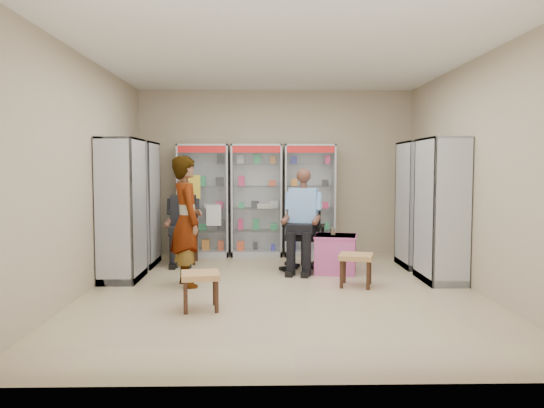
{
  "coord_description": "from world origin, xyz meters",
  "views": [
    {
      "loc": [
        -0.27,
        -6.78,
        1.6
      ],
      "look_at": [
        -0.12,
        0.7,
        1.08
      ],
      "focal_mm": 35.0,
      "sensor_mm": 36.0,
      "label": 1
    }
  ],
  "objects_px": {
    "standing_man": "(187,221)",
    "office_chair": "(303,233)",
    "cabinet_right_far": "(418,205)",
    "cabinet_right_near": "(441,210)",
    "cabinet_back_left": "(204,200)",
    "woven_stool_a": "(356,270)",
    "cabinet_back_mid": "(257,200)",
    "wooden_chair": "(184,235)",
    "cabinet_back_right": "(309,200)",
    "seated_shopkeeper": "(304,223)",
    "cabinet_left_far": "(140,204)",
    "cabinet_left_near": "(122,210)",
    "woven_stool_b": "(201,291)",
    "pink_trunk": "(336,254)"
  },
  "relations": [
    {
      "from": "standing_man",
      "to": "office_chair",
      "type": "bearing_deg",
      "value": -78.2
    },
    {
      "from": "cabinet_right_far",
      "to": "cabinet_right_near",
      "type": "xyz_separation_m",
      "value": [
        0.0,
        -1.1,
        0.0
      ]
    },
    {
      "from": "cabinet_back_left",
      "to": "woven_stool_a",
      "type": "xyz_separation_m",
      "value": [
        2.3,
        -2.51,
        -0.78
      ]
    },
    {
      "from": "cabinet_back_mid",
      "to": "wooden_chair",
      "type": "distance_m",
      "value": 1.5
    },
    {
      "from": "cabinet_back_left",
      "to": "cabinet_right_near",
      "type": "bearing_deg",
      "value": -32.28
    },
    {
      "from": "wooden_chair",
      "to": "woven_stool_a",
      "type": "xyz_separation_m",
      "value": [
        2.55,
        -1.78,
        -0.25
      ]
    },
    {
      "from": "cabinet_back_mid",
      "to": "standing_man",
      "type": "relative_size",
      "value": 1.15
    },
    {
      "from": "cabinet_back_right",
      "to": "standing_man",
      "type": "xyz_separation_m",
      "value": [
        -1.87,
        -2.43,
        -0.13
      ]
    },
    {
      "from": "seated_shopkeeper",
      "to": "woven_stool_a",
      "type": "xyz_separation_m",
      "value": [
        0.62,
        -1.1,
        -0.52
      ]
    },
    {
      "from": "cabinet_back_right",
      "to": "cabinet_left_far",
      "type": "distance_m",
      "value": 2.98
    },
    {
      "from": "cabinet_left_near",
      "to": "seated_shopkeeper",
      "type": "bearing_deg",
      "value": 103.32
    },
    {
      "from": "cabinet_left_near",
      "to": "cabinet_right_far",
      "type": "bearing_deg",
      "value": 101.41
    },
    {
      "from": "cabinet_right_far",
      "to": "cabinet_back_mid",
      "type": "bearing_deg",
      "value": 66.35
    },
    {
      "from": "woven_stool_b",
      "to": "wooden_chair",
      "type": "bearing_deg",
      "value": 101.64
    },
    {
      "from": "pink_trunk",
      "to": "cabinet_left_near",
      "type": "bearing_deg",
      "value": -171.98
    },
    {
      "from": "cabinet_left_far",
      "to": "cabinet_back_mid",
      "type": "bearing_deg",
      "value": 116.32
    },
    {
      "from": "cabinet_right_near",
      "to": "woven_stool_a",
      "type": "relative_size",
      "value": 4.61
    },
    {
      "from": "wooden_chair",
      "to": "cabinet_left_far",
      "type": "bearing_deg",
      "value": -163.61
    },
    {
      "from": "cabinet_right_far",
      "to": "cabinet_left_far",
      "type": "xyz_separation_m",
      "value": [
        -4.46,
        0.2,
        0.0
      ]
    },
    {
      "from": "cabinet_left_far",
      "to": "standing_man",
      "type": "height_order",
      "value": "cabinet_left_far"
    },
    {
      "from": "cabinet_right_far",
      "to": "office_chair",
      "type": "bearing_deg",
      "value": 97.13
    },
    {
      "from": "cabinet_right_far",
      "to": "standing_man",
      "type": "relative_size",
      "value": 1.15
    },
    {
      "from": "cabinet_back_mid",
      "to": "pink_trunk",
      "type": "bearing_deg",
      "value": -52.89
    },
    {
      "from": "office_chair",
      "to": "cabinet_left_far",
      "type": "bearing_deg",
      "value": -174.54
    },
    {
      "from": "standing_man",
      "to": "cabinet_right_far",
      "type": "bearing_deg",
      "value": -90.7
    },
    {
      "from": "cabinet_left_near",
      "to": "woven_stool_b",
      "type": "relative_size",
      "value": 4.76
    },
    {
      "from": "woven_stool_b",
      "to": "woven_stool_a",
      "type": "bearing_deg",
      "value": 30.04
    },
    {
      "from": "cabinet_back_mid",
      "to": "woven_stool_b",
      "type": "xyz_separation_m",
      "value": [
        -0.6,
        -3.64,
        -0.79
      ]
    },
    {
      "from": "cabinet_back_right",
      "to": "pink_trunk",
      "type": "xyz_separation_m",
      "value": [
        0.26,
        -1.6,
        -0.71
      ]
    },
    {
      "from": "cabinet_back_right",
      "to": "cabinet_right_far",
      "type": "bearing_deg",
      "value": -34.73
    },
    {
      "from": "cabinet_right_far",
      "to": "cabinet_left_near",
      "type": "bearing_deg",
      "value": 101.41
    },
    {
      "from": "cabinet_right_far",
      "to": "woven_stool_b",
      "type": "bearing_deg",
      "value": 128.25
    },
    {
      "from": "pink_trunk",
      "to": "standing_man",
      "type": "xyz_separation_m",
      "value": [
        -2.13,
        -0.83,
        0.59
      ]
    },
    {
      "from": "cabinet_back_right",
      "to": "cabinet_right_near",
      "type": "bearing_deg",
      "value": -53.84
    },
    {
      "from": "cabinet_right_near",
      "to": "wooden_chair",
      "type": "relative_size",
      "value": 2.13
    },
    {
      "from": "cabinet_back_right",
      "to": "pink_trunk",
      "type": "height_order",
      "value": "cabinet_back_right"
    },
    {
      "from": "cabinet_back_left",
      "to": "woven_stool_b",
      "type": "distance_m",
      "value": 3.74
    },
    {
      "from": "cabinet_right_near",
      "to": "woven_stool_b",
      "type": "relative_size",
      "value": 4.76
    },
    {
      "from": "cabinet_back_mid",
      "to": "seated_shopkeeper",
      "type": "height_order",
      "value": "cabinet_back_mid"
    },
    {
      "from": "cabinet_back_left",
      "to": "wooden_chair",
      "type": "xyz_separation_m",
      "value": [
        -0.25,
        -0.73,
        -0.53
      ]
    },
    {
      "from": "cabinet_right_far",
      "to": "cabinet_back_right",
      "type": "bearing_deg",
      "value": 55.27
    },
    {
      "from": "cabinet_back_left",
      "to": "seated_shopkeeper",
      "type": "xyz_separation_m",
      "value": [
        1.68,
        -1.41,
        -0.26
      ]
    },
    {
      "from": "cabinet_back_left",
      "to": "cabinet_back_mid",
      "type": "xyz_separation_m",
      "value": [
        0.95,
        0.0,
        0.0
      ]
    },
    {
      "from": "cabinet_left_far",
      "to": "woven_stool_b",
      "type": "relative_size",
      "value": 4.76
    },
    {
      "from": "office_chair",
      "to": "cabinet_back_right",
      "type": "bearing_deg",
      "value": 95.83
    },
    {
      "from": "seated_shopkeeper",
      "to": "woven_stool_b",
      "type": "bearing_deg",
      "value": -106.14
    },
    {
      "from": "standing_man",
      "to": "seated_shopkeeper",
      "type": "bearing_deg",
      "value": -79.44
    },
    {
      "from": "wooden_chair",
      "to": "seated_shopkeeper",
      "type": "bearing_deg",
      "value": -19.38
    },
    {
      "from": "cabinet_back_left",
      "to": "pink_trunk",
      "type": "distance_m",
      "value": 2.78
    },
    {
      "from": "cabinet_back_left",
      "to": "office_chair",
      "type": "relative_size",
      "value": 1.72
    }
  ]
}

